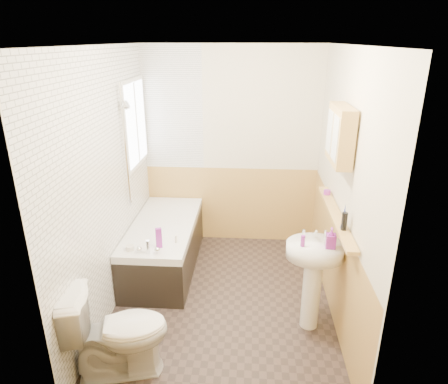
% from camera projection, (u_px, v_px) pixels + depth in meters
% --- Properties ---
extents(floor, '(2.80, 2.80, 0.00)m').
position_uv_depth(floor, '(223.00, 300.00, 4.16)').
color(floor, '#2D231F').
rests_on(floor, ground).
extents(ceiling, '(2.80, 2.80, 0.00)m').
position_uv_depth(ceiling, '(223.00, 45.00, 3.26)').
color(ceiling, white).
rests_on(ceiling, ground).
extents(wall_back, '(2.20, 0.02, 2.50)m').
position_uv_depth(wall_back, '(231.00, 149.00, 5.03)').
color(wall_back, beige).
rests_on(wall_back, ground).
extents(wall_front, '(2.20, 0.02, 2.50)m').
position_uv_depth(wall_front, '(206.00, 270.00, 2.40)').
color(wall_front, beige).
rests_on(wall_front, ground).
extents(wall_left, '(0.02, 2.80, 2.50)m').
position_uv_depth(wall_left, '(106.00, 185.00, 3.79)').
color(wall_left, beige).
rests_on(wall_left, ground).
extents(wall_right, '(0.02, 2.80, 2.50)m').
position_uv_depth(wall_right, '(344.00, 191.00, 3.64)').
color(wall_right, beige).
rests_on(wall_right, ground).
extents(wainscot_right, '(0.01, 2.80, 1.00)m').
position_uv_depth(wainscot_right, '(333.00, 262.00, 3.91)').
color(wainscot_right, tan).
rests_on(wainscot_right, wall_right).
extents(wainscot_front, '(2.20, 0.01, 1.00)m').
position_uv_depth(wainscot_front, '(208.00, 363.00, 2.69)').
color(wainscot_front, tan).
rests_on(wainscot_front, wall_front).
extents(wainscot_back, '(2.20, 0.01, 1.00)m').
position_uv_depth(wainscot_back, '(231.00, 204.00, 5.28)').
color(wainscot_back, tan).
rests_on(wainscot_back, wall_back).
extents(tile_cladding_left, '(0.01, 2.80, 2.50)m').
position_uv_depth(tile_cladding_left, '(109.00, 185.00, 3.79)').
color(tile_cladding_left, white).
rests_on(tile_cladding_left, wall_left).
extents(tile_return_back, '(0.75, 0.01, 1.50)m').
position_uv_depth(tile_return_back, '(172.00, 108.00, 4.87)').
color(tile_return_back, white).
rests_on(tile_return_back, wall_back).
extents(window, '(0.03, 0.79, 0.99)m').
position_uv_depth(window, '(136.00, 123.00, 4.52)').
color(window, white).
rests_on(window, wall_left).
extents(bathtub, '(0.70, 1.56, 0.72)m').
position_uv_depth(bathtub, '(164.00, 245.00, 4.66)').
color(bathtub, black).
rests_on(bathtub, floor).
extents(shower_riser, '(0.11, 0.09, 1.31)m').
position_uv_depth(shower_riser, '(125.00, 138.00, 4.09)').
color(shower_riser, silver).
rests_on(shower_riser, wall_left).
extents(toilet, '(0.88, 0.63, 0.78)m').
position_uv_depth(toilet, '(118.00, 332.00, 3.14)').
color(toilet, white).
rests_on(toilet, floor).
extents(sink, '(0.51, 0.41, 0.99)m').
position_uv_depth(sink, '(313.00, 268.00, 3.58)').
color(sink, white).
rests_on(sink, floor).
extents(pine_shelf, '(0.10, 1.41, 0.03)m').
position_uv_depth(pine_shelf, '(336.00, 215.00, 3.64)').
color(pine_shelf, tan).
rests_on(pine_shelf, wall_right).
extents(medicine_cabinet, '(0.14, 0.55, 0.49)m').
position_uv_depth(medicine_cabinet, '(340.00, 135.00, 3.42)').
color(medicine_cabinet, tan).
rests_on(medicine_cabinet, wall_right).
extents(foam_can, '(0.06, 0.06, 0.16)m').
position_uv_depth(foam_can, '(344.00, 221.00, 3.30)').
color(foam_can, black).
rests_on(foam_can, pine_shelf).
extents(green_bottle, '(0.05, 0.05, 0.22)m').
position_uv_depth(green_bottle, '(344.00, 216.00, 3.31)').
color(green_bottle, '#19339E').
rests_on(green_bottle, pine_shelf).
extents(black_jar, '(0.08, 0.08, 0.05)m').
position_uv_depth(black_jar, '(327.00, 192.00, 4.07)').
color(black_jar, purple).
rests_on(black_jar, pine_shelf).
extents(soap_bottle, '(0.10, 0.19, 0.09)m').
position_uv_depth(soap_bottle, '(330.00, 243.00, 3.41)').
color(soap_bottle, purple).
rests_on(soap_bottle, sink).
extents(clear_bottle, '(0.05, 0.05, 0.10)m').
position_uv_depth(clear_bottle, '(303.00, 241.00, 3.42)').
color(clear_bottle, purple).
rests_on(clear_bottle, sink).
extents(blue_gel, '(0.07, 0.06, 0.21)m').
position_uv_depth(blue_gel, '(159.00, 238.00, 3.99)').
color(blue_gel, purple).
rests_on(blue_gel, bathtub).
extents(cream_jar, '(0.10, 0.10, 0.05)m').
position_uv_depth(cream_jar, '(130.00, 248.00, 3.97)').
color(cream_jar, silver).
rests_on(cream_jar, bathtub).
extents(orange_bottle, '(0.03, 0.03, 0.08)m').
position_uv_depth(orange_bottle, '(176.00, 239.00, 4.11)').
color(orange_bottle, silver).
rests_on(orange_bottle, bathtub).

